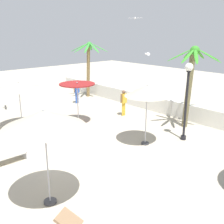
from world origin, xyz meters
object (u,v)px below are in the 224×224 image
at_px(guest_0, 77,91).
at_px(guest_1, 124,100).
at_px(seagull_0, 135,18).
at_px(lounge_chair_0, 4,155).
at_px(seagull_2, 148,54).
at_px(patio_umbrella_0, 44,119).
at_px(lamp_post_0, 187,91).
at_px(palm_tree_1, 89,61).
at_px(palm_tree_0, 191,76).
at_px(patio_umbrella_3, 77,86).
at_px(patio_umbrella_4, 18,86).
at_px(patio_umbrella_2, 147,91).

bearing_deg(guest_0, guest_1, 5.67).
relative_size(guest_0, seagull_0, 1.89).
distance_m(lounge_chair_0, seagull_2, 11.55).
xyz_separation_m(patio_umbrella_0, lamp_post_0, (-0.18, 7.83, -0.33)).
bearing_deg(guest_0, lamp_post_0, -0.55).
distance_m(guest_0, guest_1, 4.68).
xyz_separation_m(palm_tree_1, seagull_2, (5.48, 0.92, 0.83)).
height_order(patio_umbrella_0, palm_tree_0, palm_tree_0).
bearing_deg(patio_umbrella_0, guest_1, 121.70).
bearing_deg(palm_tree_0, lamp_post_0, -61.42).
bearing_deg(patio_umbrella_3, palm_tree_1, 137.20).
xyz_separation_m(patio_umbrella_0, palm_tree_0, (-1.12, 9.55, 0.10)).
relative_size(patio_umbrella_4, lamp_post_0, 0.69).
height_order(lounge_chair_0, guest_0, guest_0).
xyz_separation_m(palm_tree_1, lamp_post_0, (10.67, -2.07, -0.47)).
bearing_deg(palm_tree_0, palm_tree_1, 177.94).
bearing_deg(seagull_0, palm_tree_0, -15.07).
bearing_deg(seagull_2, guest_1, -85.33).
height_order(patio_umbrella_0, patio_umbrella_4, patio_umbrella_0).
bearing_deg(patio_umbrella_0, lamp_post_0, 91.35).
bearing_deg(guest_1, palm_tree_0, 16.09).
bearing_deg(patio_umbrella_4, lounge_chair_0, -34.08).
xyz_separation_m(patio_umbrella_2, guest_0, (-8.73, 2.01, -1.69)).
height_order(patio_umbrella_4, lounge_chair_0, patio_umbrella_4).
height_order(guest_0, seagull_2, seagull_2).
xyz_separation_m(patio_umbrella_2, lamp_post_0, (0.92, 1.92, -0.13)).
height_order(palm_tree_0, lounge_chair_0, palm_tree_0).
relative_size(patio_umbrella_2, patio_umbrella_3, 1.17).
xyz_separation_m(guest_0, guest_1, (4.66, 0.46, 0.05)).
bearing_deg(lounge_chair_0, lamp_post_0, 66.08).
relative_size(lamp_post_0, lounge_chair_0, 2.10).
relative_size(guest_0, guest_1, 0.96).
height_order(lamp_post_0, seagull_0, seagull_0).
height_order(patio_umbrella_3, patio_umbrella_4, patio_umbrella_4).
height_order(patio_umbrella_2, lamp_post_0, lamp_post_0).
distance_m(guest_0, seagull_0, 6.79).
relative_size(patio_umbrella_3, seagull_2, 2.42).
height_order(patio_umbrella_2, guest_0, patio_umbrella_2).
height_order(palm_tree_0, seagull_2, palm_tree_0).
distance_m(patio_umbrella_3, palm_tree_1, 6.98).
distance_m(lounge_chair_0, seagull_0, 13.01).
relative_size(patio_umbrella_3, lamp_post_0, 0.65).
relative_size(patio_umbrella_0, patio_umbrella_3, 1.25).
relative_size(patio_umbrella_3, guest_0, 1.57).
distance_m(patio_umbrella_2, guest_1, 5.04).
relative_size(lamp_post_0, seagull_0, 4.53).
distance_m(palm_tree_0, seagull_0, 6.80).
height_order(patio_umbrella_2, lounge_chair_0, patio_umbrella_2).
bearing_deg(lounge_chair_0, guest_0, 127.55).
relative_size(palm_tree_1, lamp_post_0, 1.15).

